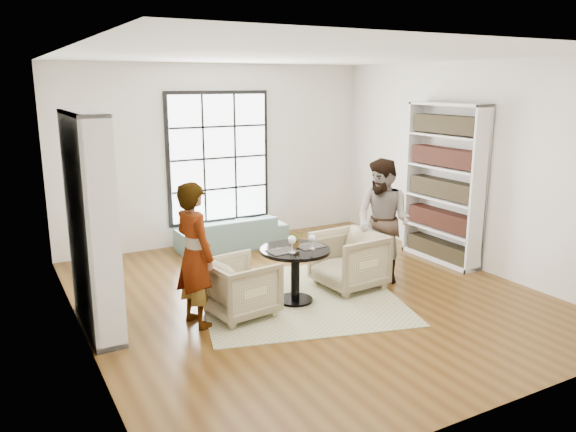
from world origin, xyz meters
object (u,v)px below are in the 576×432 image
person_right (383,221)px  wine_glass_left (292,240)px  pedestal_table (295,263)px  wine_glass_right (312,239)px  flower_centerpiece (295,240)px  sofa (232,233)px  person_left (195,255)px  armchair_left (241,287)px  armchair_right (349,260)px

person_right → wine_glass_left: 1.58m
pedestal_table → wine_glass_right: size_ratio=4.76×
flower_centerpiece → sofa: bearing=85.0°
pedestal_table → person_left: (-1.31, -0.04, 0.32)m
pedestal_table → wine_glass_right: (0.17, -0.11, 0.32)m
person_left → flower_centerpiece: person_left is taller
person_right → flower_centerpiece: 1.42m
person_left → person_right: person_right is taller
armchair_left → person_left: size_ratio=0.46×
person_left → person_right: bearing=-98.8°
sofa → person_right: bearing=115.4°
pedestal_table → person_right: (1.44, 0.12, 0.34)m
wine_glass_right → wine_glass_left: bearing=-176.4°
wine_glass_left → flower_centerpiece: (0.14, 0.16, -0.05)m
wine_glass_right → flower_centerpiece: (-0.16, 0.14, -0.03)m
wine_glass_right → armchair_right: bearing=17.6°
flower_centerpiece → armchair_left: bearing=-174.8°
flower_centerpiece → wine_glass_right: bearing=-42.8°
armchair_right → pedestal_table: bearing=-86.7°
person_left → wine_glass_left: 1.19m
person_left → wine_glass_right: person_left is taller
armchair_left → flower_centerpiece: (0.78, 0.07, 0.46)m
armchair_left → flower_centerpiece: flower_centerpiece is taller
armchair_left → sofa: bearing=-29.0°
armchair_right → flower_centerpiece: flower_centerpiece is taller
person_left → person_right: (2.75, 0.15, 0.03)m
wine_glass_left → flower_centerpiece: size_ratio=1.01×
sofa → armchair_right: 2.54m
armchair_left → wine_glass_left: size_ratio=3.53×
armchair_left → pedestal_table: bearing=-95.0°
person_right → pedestal_table: bearing=-104.2°
pedestal_table → wine_glass_left: 0.39m
person_left → wine_glass_right: (1.48, -0.07, 0.00)m
sofa → wine_glass_right: bearing=87.9°
armchair_right → wine_glass_right: wine_glass_right is taller
sofa → wine_glass_left: (-0.36, -2.70, 0.59)m
wine_glass_left → wine_glass_right: (0.29, 0.02, -0.02)m
person_left → wine_glass_right: 1.48m
armchair_right → person_left: 2.25m
sofa → flower_centerpiece: size_ratio=8.49×
armchair_left → wine_glass_left: (0.64, -0.09, 0.51)m
armchair_left → wine_glass_left: 0.82m
armchair_right → armchair_left: bearing=-88.7°
pedestal_table → sofa: 2.59m
armchair_left → person_right: person_right is taller
pedestal_table → sofa: bearing=84.6°
sofa → wine_glass_left: wine_glass_left is taller
pedestal_table → flower_centerpiece: bearing=59.0°
armchair_left → person_right: bearing=-93.9°
armchair_left → person_right: (2.20, 0.15, 0.50)m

